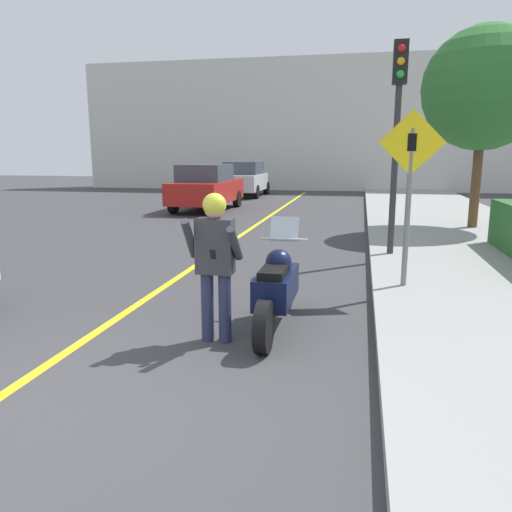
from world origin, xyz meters
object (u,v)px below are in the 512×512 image
at_px(person_biker, 215,253).
at_px(traffic_light, 398,109).
at_px(motorcycle, 277,288).
at_px(parked_car_silver, 245,179).
at_px(street_tree, 484,89).
at_px(crossing_sign, 410,182).
at_px(parked_car_red, 206,187).

xyz_separation_m(person_biker, traffic_light, (2.12, 4.79, 1.86)).
distance_m(motorcycle, parked_car_silver, 19.08).
bearing_deg(motorcycle, parked_car_silver, 104.20).
bearing_deg(street_tree, parked_car_silver, 130.12).
height_order(traffic_light, street_tree, street_tree).
relative_size(crossing_sign, traffic_light, 0.64).
xyz_separation_m(crossing_sign, street_tree, (2.26, 6.59, 1.99)).
xyz_separation_m(motorcycle, street_tree, (3.86, 8.35, 3.17)).
relative_size(motorcycle, person_biker, 1.29).
bearing_deg(traffic_light, person_biker, -113.88).
distance_m(motorcycle, traffic_light, 5.06).
height_order(traffic_light, parked_car_red, traffic_light).
relative_size(traffic_light, street_tree, 0.77).
bearing_deg(person_biker, motorcycle, 45.46).
relative_size(crossing_sign, street_tree, 0.50).
xyz_separation_m(motorcycle, crossing_sign, (1.60, 1.76, 1.18)).
bearing_deg(crossing_sign, parked_car_red, 121.17).
xyz_separation_m(parked_car_red, parked_car_silver, (-0.03, 6.39, 0.00)).
xyz_separation_m(street_tree, parked_car_silver, (-8.54, 10.14, -2.80)).
bearing_deg(crossing_sign, person_biker, -132.93).
bearing_deg(parked_car_red, crossing_sign, -58.83).
xyz_separation_m(street_tree, parked_car_red, (-8.52, 3.75, -2.80)).
bearing_deg(person_biker, street_tree, 63.57).
bearing_deg(parked_car_silver, street_tree, -49.88).
bearing_deg(parked_car_silver, crossing_sign, -69.42).
xyz_separation_m(motorcycle, parked_car_silver, (-4.68, 18.49, 0.37)).
bearing_deg(parked_car_red, parked_car_silver, 90.24).
xyz_separation_m(motorcycle, parked_car_red, (-4.65, 12.10, 0.37)).
relative_size(person_biker, crossing_sign, 0.66).
xyz_separation_m(motorcycle, traffic_light, (1.54, 4.20, 2.37)).
distance_m(motorcycle, crossing_sign, 2.66).
bearing_deg(street_tree, parked_car_red, 156.23).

